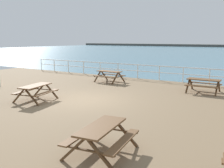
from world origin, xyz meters
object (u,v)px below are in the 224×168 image
object	(u,v)px
picnic_table_far_right	(109,74)
picnic_table_seaward	(204,82)
picnic_table_near_left	(36,89)
picnic_table_corner	(101,133)

from	to	relation	value
picnic_table_far_right	picnic_table_seaward	xyz separation A→B (m)	(6.52, -0.28, 0.00)
picnic_table_near_left	picnic_table_corner	size ratio (longest dim) A/B	1.03
picnic_table_near_left	picnic_table_far_right	size ratio (longest dim) A/B	1.06
picnic_table_near_left	picnic_table_seaward	xyz separation A→B (m)	(6.66, 6.35, 0.00)
picnic_table_far_right	picnic_table_corner	world-z (taller)	same
picnic_table_corner	picnic_table_seaward	bearing A→B (deg)	-10.77
picnic_table_near_left	picnic_table_seaward	world-z (taller)	same
picnic_table_seaward	picnic_table_corner	xyz separation A→B (m)	(-0.60, -9.54, 0.00)
picnic_table_seaward	picnic_table_corner	world-z (taller)	same
picnic_table_near_left	picnic_table_seaward	size ratio (longest dim) A/B	1.13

